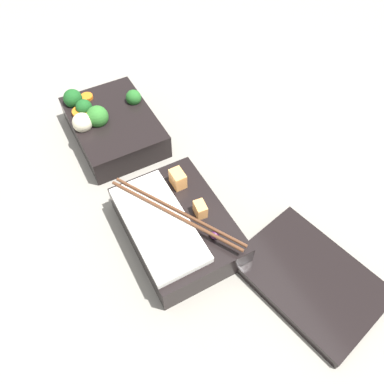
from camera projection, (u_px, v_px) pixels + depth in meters
name	position (u px, v px, depth m)	size (l,w,h in m)	color
ground_plane	(143.00, 181.00, 0.67)	(3.00, 3.00, 0.00)	gray
bento_tray_vegetable	(111.00, 125.00, 0.71)	(0.20, 0.15, 0.08)	black
bento_tray_rice	(176.00, 226.00, 0.58)	(0.20, 0.15, 0.08)	black
bento_lid	(310.00, 278.00, 0.55)	(0.20, 0.14, 0.02)	black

